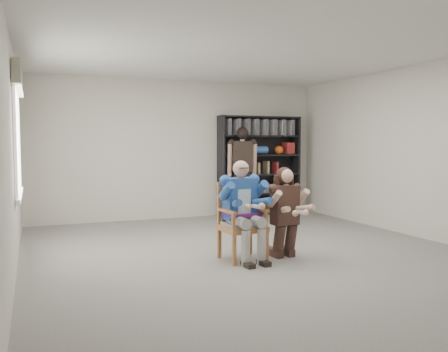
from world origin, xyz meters
name	(u,v)px	position (x,y,z in m)	size (l,w,h in m)	color
room_shell	(254,153)	(0.00, 0.00, 1.40)	(6.00, 7.00, 2.80)	silver
floor	(254,254)	(0.00, 0.00, 0.00)	(6.00, 7.00, 0.01)	slate
window_left	(19,136)	(-2.95, 1.00, 1.63)	(0.16, 2.00, 1.75)	silver
armchair	(243,222)	(-0.27, -0.21, 0.51)	(0.59, 0.57, 1.01)	#98612F
seated_man	(243,210)	(-0.27, -0.21, 0.66)	(0.57, 0.79, 1.32)	navy
kneeling_woman	(286,213)	(0.31, -0.33, 0.60)	(0.51, 0.81, 1.21)	#37241E
bookshelf	(259,166)	(1.70, 3.28, 1.05)	(1.80, 0.38, 2.10)	black
standing_man	(242,173)	(1.16, 2.97, 0.92)	(0.57, 0.32, 1.84)	black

